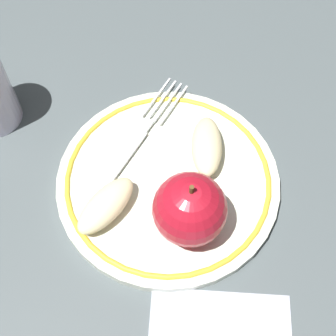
% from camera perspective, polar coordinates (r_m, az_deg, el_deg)
% --- Properties ---
extents(ground_plane, '(2.00, 2.00, 0.00)m').
position_cam_1_polar(ground_plane, '(0.52, 1.91, -2.64)').
color(ground_plane, '#4B5456').
extents(plate, '(0.24, 0.24, 0.02)m').
position_cam_1_polar(plate, '(0.51, 0.00, -1.55)').
color(plate, silver).
rests_on(plate, ground_plane).
extents(apple_red_whole, '(0.07, 0.07, 0.08)m').
position_cam_1_polar(apple_red_whole, '(0.45, 2.67, -5.05)').
color(apple_red_whole, '#B21424').
rests_on(apple_red_whole, plate).
extents(apple_slice_front, '(0.07, 0.08, 0.02)m').
position_cam_1_polar(apple_slice_front, '(0.48, -7.69, -4.27)').
color(apple_slice_front, beige).
rests_on(apple_slice_front, plate).
extents(apple_slice_back, '(0.08, 0.06, 0.02)m').
position_cam_1_polar(apple_slice_back, '(0.51, 4.74, 2.67)').
color(apple_slice_back, beige).
rests_on(apple_slice_back, plate).
extents(fork, '(0.13, 0.16, 0.00)m').
position_cam_1_polar(fork, '(0.53, -3.91, 3.34)').
color(fork, silver).
rests_on(fork, plate).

